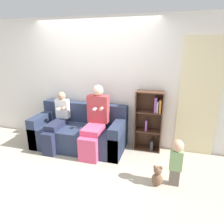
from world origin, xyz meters
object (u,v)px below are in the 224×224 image
toddler_standing (176,160)px  bookshelf (150,120)px  child_seated (57,122)px  adult_seated (95,120)px  couch (80,133)px  teddy_bear (157,176)px

toddler_standing → bookshelf: bearing=115.7°
child_seated → adult_seated: bearing=3.6°
adult_seated → toddler_standing: bearing=-22.4°
couch → adult_seated: 0.55m
couch → toddler_standing: couch is taller
adult_seated → couch: bearing=164.7°
couch → teddy_bear: (1.63, -0.82, -0.15)m
adult_seated → bookshelf: adult_seated is taller
couch → toddler_standing: bearing=-21.0°
adult_seated → bookshelf: 1.08m
couch → child_seated: size_ratio=1.67×
child_seated → teddy_bear: size_ratio=3.34×
adult_seated → child_seated: 0.81m
adult_seated → child_seated: (-0.81, -0.05, -0.12)m
couch → bookshelf: 1.45m
bookshelf → couch: bearing=-167.3°
bookshelf → teddy_bear: 1.25m
child_seated → teddy_bear: (2.05, -0.66, -0.40)m
adult_seated → child_seated: size_ratio=1.17×
adult_seated → child_seated: adult_seated is taller
couch → bookshelf: bookshelf is taller
couch → teddy_bear: couch is taller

